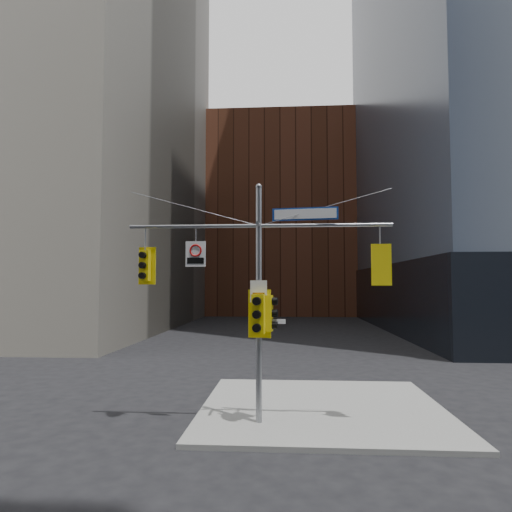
# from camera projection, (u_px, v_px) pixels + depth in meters

# --- Properties ---
(ground) EXTENTS (160.00, 160.00, 0.00)m
(ground) POSITION_uv_depth(u_px,v_px,m) (254.00, 452.00, 11.48)
(ground) COLOR black
(ground) RESTS_ON ground
(sidewalk_corner) EXTENTS (8.00, 8.00, 0.15)m
(sidewalk_corner) POSITION_uv_depth(u_px,v_px,m) (322.00, 408.00, 15.33)
(sidewalk_corner) COLOR gray
(sidewalk_corner) RESTS_ON ground
(brick_midrise) EXTENTS (26.00, 20.00, 28.00)m
(brick_midrise) POSITION_uv_depth(u_px,v_px,m) (281.00, 221.00, 70.10)
(brick_midrise) COLOR brown
(brick_midrise) RESTS_ON ground
(signal_assembly) EXTENTS (8.00, 0.80, 7.30)m
(signal_assembly) POSITION_uv_depth(u_px,v_px,m) (259.00, 278.00, 13.74)
(signal_assembly) COLOR gray
(signal_assembly) RESTS_ON ground
(traffic_light_west_arm) EXTENTS (0.56, 0.48, 1.16)m
(traffic_light_west_arm) POSITION_uv_depth(u_px,v_px,m) (145.00, 266.00, 14.01)
(traffic_light_west_arm) COLOR yellow
(traffic_light_west_arm) RESTS_ON ground
(traffic_light_east_arm) EXTENTS (0.58, 0.47, 1.22)m
(traffic_light_east_arm) POSITION_uv_depth(u_px,v_px,m) (380.00, 265.00, 13.52)
(traffic_light_east_arm) COLOR yellow
(traffic_light_east_arm) RESTS_ON ground
(traffic_light_pole_side) EXTENTS (0.44, 0.38, 1.07)m
(traffic_light_pole_side) POSITION_uv_depth(u_px,v_px,m) (270.00, 313.00, 13.65)
(traffic_light_pole_side) COLOR yellow
(traffic_light_pole_side) RESTS_ON ground
(traffic_light_pole_front) EXTENTS (0.68, 0.59, 1.43)m
(traffic_light_pole_front) POSITION_uv_depth(u_px,v_px,m) (258.00, 314.00, 13.40)
(traffic_light_pole_front) COLOR yellow
(traffic_light_pole_front) RESTS_ON ground
(street_sign_blade) EXTENTS (1.98, 0.31, 0.39)m
(street_sign_blade) POSITION_uv_depth(u_px,v_px,m) (305.00, 214.00, 13.76)
(street_sign_blade) COLOR navy
(street_sign_blade) RESTS_ON ground
(regulatory_sign_arm) EXTENTS (0.62, 0.08, 0.78)m
(regulatory_sign_arm) POSITION_uv_depth(u_px,v_px,m) (196.00, 253.00, 13.89)
(regulatory_sign_arm) COLOR silver
(regulatory_sign_arm) RESTS_ON ground
(regulatory_sign_pole) EXTENTS (0.50, 0.09, 0.66)m
(regulatory_sign_pole) POSITION_uv_depth(u_px,v_px,m) (259.00, 292.00, 13.60)
(regulatory_sign_pole) COLOR silver
(regulatory_sign_pole) RESTS_ON ground
(street_blade_ew) EXTENTS (0.70, 0.11, 0.14)m
(street_blade_ew) POSITION_uv_depth(u_px,v_px,m) (274.00, 322.00, 13.63)
(street_blade_ew) COLOR silver
(street_blade_ew) RESTS_ON ground
(street_blade_ns) EXTENTS (0.09, 0.76, 0.15)m
(street_blade_ns) POSITION_uv_depth(u_px,v_px,m) (260.00, 328.00, 14.09)
(street_blade_ns) COLOR #145926
(street_blade_ns) RESTS_ON ground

